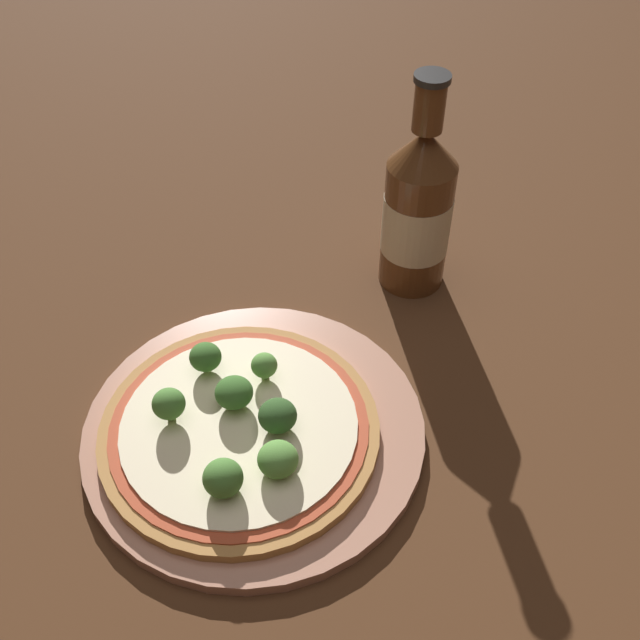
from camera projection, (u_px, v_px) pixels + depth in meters
ground_plane at (241, 442)px, 0.64m from camera, size 3.00×3.00×0.00m
plate at (255, 430)px, 0.65m from camera, size 0.29×0.29×0.01m
pizza at (245, 425)px, 0.63m from camera, size 0.24×0.24×0.01m
broccoli_floret_0 at (223, 478)px, 0.57m from camera, size 0.03×0.03×0.03m
broccoli_floret_1 at (278, 416)px, 0.61m from camera, size 0.03×0.03×0.03m
broccoli_floret_2 at (264, 366)px, 0.65m from camera, size 0.02×0.02×0.03m
broccoli_floret_3 at (240, 392)px, 0.63m from camera, size 0.03×0.03×0.03m
broccoli_floret_4 at (205, 357)px, 0.66m from camera, size 0.03×0.03×0.03m
broccoli_floret_5 at (169, 404)px, 0.62m from camera, size 0.03×0.03×0.03m
broccoli_floret_6 at (278, 459)px, 0.59m from camera, size 0.03×0.03×0.03m
beer_bottle at (418, 209)px, 0.73m from camera, size 0.07×0.07×0.23m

